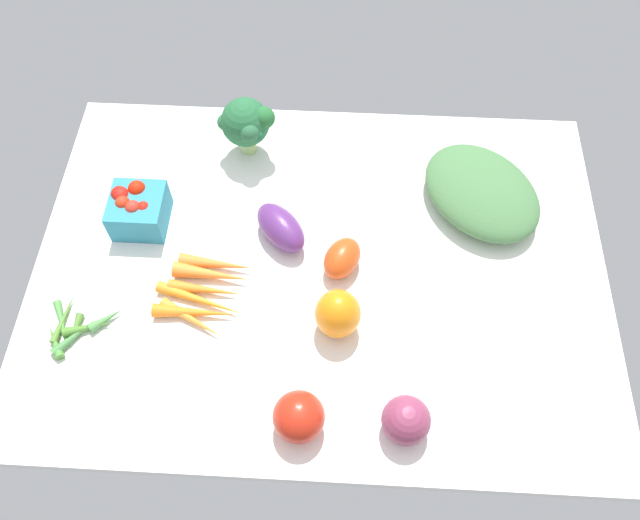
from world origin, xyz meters
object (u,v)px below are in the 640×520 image
at_px(bell_pepper_red, 299,417).
at_px(roma_tomato, 342,260).
at_px(carrot_bunch, 206,290).
at_px(eggplant, 281,228).
at_px(red_onion_center, 406,420).
at_px(berry_basket, 137,208).
at_px(okra_pile, 77,328).
at_px(leafy_greens_clump, 482,192).
at_px(bell_pepper_orange, 338,314).
at_px(broccoli_head, 247,123).

distance_m(bell_pepper_red, roma_tomato, 0.30).
bearing_deg(carrot_bunch, eggplant, -134.60).
bearing_deg(red_onion_center, carrot_bunch, -32.83).
distance_m(eggplant, bell_pepper_red, 0.36).
height_order(berry_basket, red_onion_center, berry_basket).
distance_m(eggplant, roma_tomato, 0.13).
relative_size(berry_basket, red_onion_center, 1.29).
xyz_separation_m(okra_pile, roma_tomato, (-0.45, -0.15, 0.02)).
xyz_separation_m(leafy_greens_clump, roma_tomato, (0.26, 0.16, -0.00)).
bearing_deg(leafy_greens_clump, okra_pile, 23.57).
relative_size(leafy_greens_clump, eggplant, 2.08).
relative_size(eggplant, carrot_bunch, 0.70).
distance_m(berry_basket, roma_tomato, 0.39).
bearing_deg(roma_tomato, leafy_greens_clump, 148.81).
relative_size(leafy_greens_clump, berry_basket, 2.49).
distance_m(leafy_greens_clump, eggplant, 0.39).
relative_size(eggplant, okra_pile, 0.90).
bearing_deg(leafy_greens_clump, carrot_bunch, 24.43).
height_order(berry_basket, bell_pepper_orange, bell_pepper_orange).
bearing_deg(bell_pepper_red, roma_tomato, -101.00).
xyz_separation_m(leafy_greens_clump, bell_pepper_red, (0.32, 0.45, 0.01)).
height_order(bell_pepper_orange, carrot_bunch, bell_pepper_orange).
bearing_deg(okra_pile, broccoli_head, -121.41).
relative_size(broccoli_head, carrot_bunch, 0.75).
relative_size(broccoli_head, bell_pepper_red, 1.58).
bearing_deg(okra_pile, roma_tomato, -161.97).
height_order(berry_basket, eggplant, berry_basket).
bearing_deg(roma_tomato, bell_pepper_red, 15.68).
height_order(eggplant, bell_pepper_red, bell_pepper_red).
height_order(leafy_greens_clump, carrot_bunch, leafy_greens_clump).
bearing_deg(broccoli_head, eggplant, 111.31).
height_order(bell_pepper_red, okra_pile, bell_pepper_red).
distance_m(bell_pepper_orange, carrot_bunch, 0.24).
relative_size(okra_pile, roma_tomato, 1.56).
height_order(bell_pepper_orange, broccoli_head, broccoli_head).
distance_m(leafy_greens_clump, broccoli_head, 0.47).
relative_size(red_onion_center, carrot_bunch, 0.45).
distance_m(bell_pepper_orange, red_onion_center, 0.20).
xyz_separation_m(leafy_greens_clump, carrot_bunch, (0.50, 0.23, -0.02)).
bearing_deg(eggplant, bell_pepper_red, 148.11).
height_order(red_onion_center, carrot_bunch, red_onion_center).
xyz_separation_m(red_onion_center, eggplant, (0.22, -0.35, -0.01)).
relative_size(red_onion_center, okra_pile, 0.58).
bearing_deg(roma_tomato, berry_basket, -75.92).
distance_m(bell_pepper_orange, eggplant, 0.21).
height_order(leafy_greens_clump, bell_pepper_orange, bell_pepper_orange).
bearing_deg(red_onion_center, bell_pepper_red, 1.38).
xyz_separation_m(broccoli_head, roma_tomato, (-0.20, 0.27, -0.05)).
xyz_separation_m(okra_pile, carrot_bunch, (-0.21, -0.08, 0.00)).
bearing_deg(bell_pepper_red, berry_basket, -49.01).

